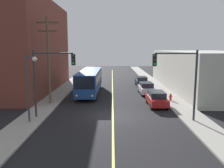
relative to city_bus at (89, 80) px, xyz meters
The scene contains 15 objects.
ground_plane 11.42m from the city_bus, 73.79° to the right, with size 120.00×120.00×0.00m, color black.
sidewalk_left 4.53m from the city_bus, 168.63° to the right, with size 2.50×90.00×0.15m, color gray.
sidewalk_right 10.58m from the city_bus, ahead, with size 2.50×90.00×0.15m, color gray.
lane_stripe_center 5.53m from the city_bus, 52.98° to the left, with size 0.16×60.00×0.01m, color #D8CC4C.
building_left_brick 11.58m from the city_bus, 167.18° to the left, with size 10.00×21.31×12.91m.
building_right_warehouse 18.03m from the city_bus, 11.38° to the left, with size 12.00×25.40×5.77m.
city_bus is the anchor object (origin of this frame).
parked_car_red 10.71m from the city_bus, 41.84° to the right, with size 1.85×4.42×1.62m.
parked_car_silver 7.85m from the city_bus, ahead, with size 1.90×4.44×1.62m.
parked_car_black 9.99m from the city_bus, 36.88° to the left, with size 1.82×4.40×1.62m.
utility_pole_near 8.23m from the city_bus, 121.43° to the right, with size 2.40×0.28×9.44m.
traffic_signal_left_corner 12.00m from the city_bus, 101.12° to the right, with size 3.75×0.48×6.00m.
traffic_signal_right_corner 15.42m from the city_bus, 55.78° to the right, with size 3.75×0.48×6.00m.
street_lamp_left 13.61m from the city_bus, 105.85° to the right, with size 0.98×0.40×5.50m.
fire_hydrant 11.27m from the city_bus, 26.83° to the right, with size 0.44×0.26×0.84m.
Camera 1 is at (-0.07, -20.88, 6.31)m, focal length 37.01 mm.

